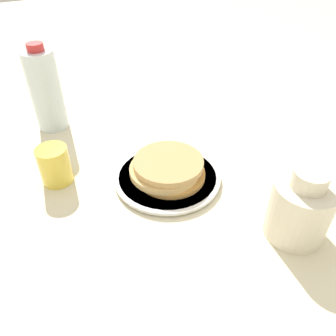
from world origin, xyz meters
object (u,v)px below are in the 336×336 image
pancake_stack (168,169)px  cream_jug (300,208)px  water_bottle_near (46,90)px  juice_glass (55,165)px  plate (168,178)px

pancake_stack → cream_jug: bearing=-61.9°
cream_jug → water_bottle_near: bearing=116.1°
pancake_stack → juice_glass: bearing=151.1°
plate → pancake_stack: pancake_stack is taller
cream_jug → pancake_stack: bearing=118.1°
juice_glass → water_bottle_near: size_ratio=0.37×
juice_glass → cream_jug: (0.33, -0.35, 0.02)m
water_bottle_near → cream_jug: bearing=-63.9°
juice_glass → cream_jug: cream_jug is taller
plate → cream_jug: cream_jug is taller
plate → juice_glass: juice_glass is taller
cream_jug → juice_glass: bearing=133.5°
plate → juice_glass: 0.24m
pancake_stack → juice_glass: (-0.20, 0.11, 0.01)m
juice_glass → water_bottle_near: bearing=78.3°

